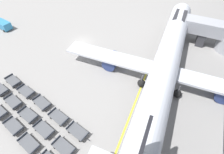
{
  "coord_description": "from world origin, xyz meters",
  "views": [
    {
      "loc": [
        20.31,
        -27.53,
        23.66
      ],
      "look_at": [
        11.7,
        -9.07,
        2.13
      ],
      "focal_mm": 28.0,
      "sensor_mm": 36.0,
      "label": 1
    }
  ],
  "objects_px": {
    "baggage_dolly_row_mid_a_col_c": "(28,115)",
    "baggage_dolly_row_mid_a_col_d": "(44,130)",
    "baggage_dolly_row_mid_a_col_a": "(0,89)",
    "baggage_dolly_row_mid_b_col_d": "(59,117)",
    "airplane": "(166,64)",
    "service_van": "(3,25)",
    "baggage_dolly_row_mid_b_col_c": "(42,103)",
    "baggage_dolly_row_mid_b_col_e": "(78,131)",
    "baggage_dolly_row_near_col_d": "(29,144)",
    "baggage_dolly_row_near_col_c": "(14,126)",
    "baggage_dolly_row_mid_a_col_e": "(64,147)",
    "baggage_dolly_row_mid_a_col_b": "(13,102)",
    "baggage_dolly_row_mid_b_col_b": "(26,92)",
    "baggage_dolly_row_mid_b_col_a": "(13,81)"
  },
  "relations": [
    {
      "from": "baggage_dolly_row_mid_a_col_e",
      "to": "baggage_dolly_row_mid_b_col_b",
      "type": "bearing_deg",
      "value": 155.93
    },
    {
      "from": "baggage_dolly_row_mid_a_col_c",
      "to": "baggage_dolly_row_mid_a_col_d",
      "type": "relative_size",
      "value": 1.0
    },
    {
      "from": "baggage_dolly_row_mid_a_col_a",
      "to": "baggage_dolly_row_mid_b_col_c",
      "type": "bearing_deg",
      "value": 5.63
    },
    {
      "from": "baggage_dolly_row_mid_b_col_b",
      "to": "baggage_dolly_row_mid_b_col_c",
      "type": "xyz_separation_m",
      "value": [
        4.01,
        -0.71,
        0.0
      ]
    },
    {
      "from": "baggage_dolly_row_mid_a_col_c",
      "to": "baggage_dolly_row_mid_b_col_e",
      "type": "bearing_deg",
      "value": 6.4
    },
    {
      "from": "airplane",
      "to": "baggage_dolly_row_mid_a_col_c",
      "type": "distance_m",
      "value": 23.62
    },
    {
      "from": "baggage_dolly_row_near_col_d",
      "to": "baggage_dolly_row_mid_b_col_c",
      "type": "distance_m",
      "value": 6.63
    },
    {
      "from": "service_van",
      "to": "baggage_dolly_row_mid_b_col_d",
      "type": "bearing_deg",
      "value": -28.4
    },
    {
      "from": "baggage_dolly_row_near_col_d",
      "to": "baggage_dolly_row_mid_b_col_e",
      "type": "bearing_deg",
      "value": 40.63
    },
    {
      "from": "baggage_dolly_row_mid_a_col_b",
      "to": "baggage_dolly_row_mid_b_col_e",
      "type": "height_order",
      "value": "same"
    },
    {
      "from": "service_van",
      "to": "baggage_dolly_row_mid_b_col_e",
      "type": "bearing_deg",
      "value": -26.53
    },
    {
      "from": "baggage_dolly_row_mid_a_col_b",
      "to": "baggage_dolly_row_mid_a_col_e",
      "type": "height_order",
      "value": "same"
    },
    {
      "from": "baggage_dolly_row_mid_b_col_d",
      "to": "baggage_dolly_row_mid_b_col_e",
      "type": "bearing_deg",
      "value": -11.04
    },
    {
      "from": "baggage_dolly_row_near_col_c",
      "to": "baggage_dolly_row_mid_b_col_a",
      "type": "distance_m",
      "value": 9.44
    },
    {
      "from": "baggage_dolly_row_mid_a_col_e",
      "to": "baggage_dolly_row_mid_b_col_a",
      "type": "relative_size",
      "value": 1.0
    },
    {
      "from": "baggage_dolly_row_mid_a_col_b",
      "to": "baggage_dolly_row_mid_a_col_d",
      "type": "bearing_deg",
      "value": -12.51
    },
    {
      "from": "airplane",
      "to": "baggage_dolly_row_mid_a_col_b",
      "type": "height_order",
      "value": "airplane"
    },
    {
      "from": "baggage_dolly_row_mid_b_col_d",
      "to": "baggage_dolly_row_mid_a_col_e",
      "type": "bearing_deg",
      "value": -45.39
    },
    {
      "from": "baggage_dolly_row_near_col_c",
      "to": "baggage_dolly_row_mid_a_col_e",
      "type": "height_order",
      "value": "same"
    },
    {
      "from": "baggage_dolly_row_mid_a_col_c",
      "to": "baggage_dolly_row_mid_b_col_d",
      "type": "height_order",
      "value": "same"
    },
    {
      "from": "baggage_dolly_row_near_col_d",
      "to": "baggage_dolly_row_mid_b_col_c",
      "type": "height_order",
      "value": "same"
    },
    {
      "from": "baggage_dolly_row_mid_a_col_b",
      "to": "baggage_dolly_row_mid_a_col_e",
      "type": "xyz_separation_m",
      "value": [
        11.72,
        -2.6,
        0.0
      ]
    },
    {
      "from": "baggage_dolly_row_near_col_d",
      "to": "baggage_dolly_row_mid_b_col_d",
      "type": "bearing_deg",
      "value": 77.37
    },
    {
      "from": "baggage_dolly_row_mid_b_col_c",
      "to": "baggage_dolly_row_mid_b_col_e",
      "type": "bearing_deg",
      "value": -12.34
    },
    {
      "from": "baggage_dolly_row_mid_b_col_a",
      "to": "baggage_dolly_row_mid_b_col_b",
      "type": "bearing_deg",
      "value": -12.32
    },
    {
      "from": "baggage_dolly_row_mid_b_col_c",
      "to": "baggage_dolly_row_mid_a_col_d",
      "type": "bearing_deg",
      "value": -46.11
    },
    {
      "from": "baggage_dolly_row_mid_a_col_e",
      "to": "baggage_dolly_row_mid_b_col_d",
      "type": "height_order",
      "value": "same"
    },
    {
      "from": "baggage_dolly_row_mid_a_col_a",
      "to": "baggage_dolly_row_mid_a_col_b",
      "type": "xyz_separation_m",
      "value": [
        4.0,
        -0.96,
        0.0
      ]
    },
    {
      "from": "baggage_dolly_row_mid_b_col_d",
      "to": "baggage_dolly_row_mid_a_col_a",
      "type": "bearing_deg",
      "value": 179.32
    },
    {
      "from": "baggage_dolly_row_mid_a_col_d",
      "to": "baggage_dolly_row_mid_b_col_b",
      "type": "bearing_deg",
      "value": 150.35
    },
    {
      "from": "baggage_dolly_row_mid_a_col_a",
      "to": "baggage_dolly_row_mid_b_col_d",
      "type": "bearing_deg",
      "value": -0.68
    },
    {
      "from": "airplane",
      "to": "baggage_dolly_row_mid_a_col_c",
      "type": "relative_size",
      "value": 11.43
    },
    {
      "from": "airplane",
      "to": "baggage_dolly_row_near_col_c",
      "type": "height_order",
      "value": "airplane"
    },
    {
      "from": "baggage_dolly_row_mid_a_col_e",
      "to": "baggage_dolly_row_mid_b_col_e",
      "type": "distance_m",
      "value": 2.71
    },
    {
      "from": "service_van",
      "to": "baggage_dolly_row_mid_b_col_a",
      "type": "relative_size",
      "value": 1.19
    },
    {
      "from": "service_van",
      "to": "baggage_dolly_row_mid_a_col_b",
      "type": "relative_size",
      "value": 1.18
    },
    {
      "from": "baggage_dolly_row_mid_a_col_b",
      "to": "baggage_dolly_row_mid_b_col_a",
      "type": "height_order",
      "value": "same"
    },
    {
      "from": "service_van",
      "to": "baggage_dolly_row_mid_a_col_a",
      "type": "height_order",
      "value": "service_van"
    },
    {
      "from": "airplane",
      "to": "service_van",
      "type": "xyz_separation_m",
      "value": [
        -40.17,
        0.16,
        -2.38
      ]
    },
    {
      "from": "baggage_dolly_row_near_col_d",
      "to": "baggage_dolly_row_mid_a_col_d",
      "type": "relative_size",
      "value": 1.0
    },
    {
      "from": "service_van",
      "to": "baggage_dolly_row_mid_a_col_e",
      "type": "xyz_separation_m",
      "value": [
        31.49,
        -18.62,
        -0.58
      ]
    },
    {
      "from": "baggage_dolly_row_mid_a_col_d",
      "to": "baggage_dolly_row_mid_b_col_c",
      "type": "distance_m",
      "value": 4.84
    },
    {
      "from": "baggage_dolly_row_mid_a_col_e",
      "to": "baggage_dolly_row_mid_a_col_c",
      "type": "bearing_deg",
      "value": 167.29
    },
    {
      "from": "airplane",
      "to": "baggage_dolly_row_mid_b_col_d",
      "type": "distance_m",
      "value": 19.5
    },
    {
      "from": "baggage_dolly_row_mid_b_col_b",
      "to": "baggage_dolly_row_mid_a_col_e",
      "type": "bearing_deg",
      "value": -24.07
    },
    {
      "from": "service_van",
      "to": "baggage_dolly_row_mid_b_col_c",
      "type": "height_order",
      "value": "service_van"
    },
    {
      "from": "baggage_dolly_row_mid_b_col_a",
      "to": "baggage_dolly_row_mid_b_col_c",
      "type": "height_order",
      "value": "same"
    },
    {
      "from": "baggage_dolly_row_mid_a_col_a",
      "to": "baggage_dolly_row_mid_b_col_b",
      "type": "distance_m",
      "value": 4.59
    },
    {
      "from": "baggage_dolly_row_mid_a_col_b",
      "to": "baggage_dolly_row_mid_b_col_e",
      "type": "xyz_separation_m",
      "value": [
        12.18,
        0.06,
        0.0
      ]
    },
    {
      "from": "baggage_dolly_row_mid_a_col_a",
      "to": "baggage_dolly_row_mid_a_col_b",
      "type": "relative_size",
      "value": 1.0
    }
  ]
}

